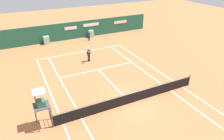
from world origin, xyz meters
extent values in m
plane|color=#C67042|center=(0.00, 0.00, 0.00)|extent=(80.00, 80.00, 0.00)
cube|color=white|center=(0.00, 11.70, 0.00)|extent=(10.60, 0.10, 0.01)
cube|color=white|center=(-5.30, 0.00, 0.00)|extent=(0.10, 23.40, 0.01)
cube|color=white|center=(-4.00, 0.00, 0.00)|extent=(0.10, 23.40, 0.01)
cube|color=white|center=(4.00, 0.00, 0.00)|extent=(0.10, 23.40, 0.01)
cube|color=white|center=(5.30, 0.00, 0.00)|extent=(0.10, 23.40, 0.01)
cube|color=white|center=(0.00, 6.40, 0.00)|extent=(8.00, 0.10, 0.01)
cube|color=white|center=(0.00, 3.20, 0.00)|extent=(0.10, 6.40, 0.01)
cube|color=white|center=(0.00, 11.55, 0.00)|extent=(0.10, 0.24, 0.01)
cylinder|color=#4C4C51|center=(-6.00, 0.00, 0.53)|extent=(0.10, 0.10, 1.07)
cylinder|color=#4C4C51|center=(6.00, 0.00, 0.53)|extent=(0.10, 0.10, 1.07)
cube|color=black|center=(0.00, 0.00, 0.47)|extent=(12.00, 0.03, 0.95)
cube|color=white|center=(0.00, 0.00, 0.92)|extent=(12.00, 0.04, 0.06)
cube|color=#1E5642|center=(0.00, 17.00, 1.21)|extent=(25.00, 0.24, 2.42)
cube|color=white|center=(3.36, 16.86, 1.77)|extent=(2.38, 0.02, 0.44)
cube|color=beige|center=(8.20, 16.86, 1.61)|extent=(2.18, 0.02, 0.44)
cube|color=white|center=(0.30, 16.86, 1.64)|extent=(1.75, 0.02, 0.44)
cube|color=#8CB793|center=(-3.26, 16.45, 0.53)|extent=(0.74, 0.70, 1.06)
cube|color=#8CB793|center=(3.13, 16.45, 0.52)|extent=(0.65, 0.70, 1.03)
cylinder|color=#47474C|center=(-5.97, 0.87, 0.80)|extent=(0.07, 0.07, 1.59)
cylinder|color=#47474C|center=(-5.97, -0.03, 0.80)|extent=(0.07, 0.07, 1.59)
cylinder|color=#47474C|center=(-6.87, 0.87, 0.80)|extent=(0.07, 0.07, 1.59)
cylinder|color=#47474C|center=(-6.87, -0.03, 0.80)|extent=(0.07, 0.07, 1.59)
cylinder|color=#47474C|center=(-5.97, 0.42, 0.48)|extent=(0.04, 0.81, 0.04)
cylinder|color=#47474C|center=(-5.97, 0.42, 0.95)|extent=(0.04, 0.81, 0.04)
cube|color=#47474C|center=(-6.42, 0.42, 1.62)|extent=(1.00, 1.00, 0.06)
cube|color=#2D664C|center=(-6.42, 0.42, 1.85)|extent=(0.52, 0.56, 0.40)
cube|color=#2D664C|center=(-6.71, 0.42, 2.23)|extent=(0.06, 0.56, 0.45)
cube|color=white|center=(-6.42, 0.42, 2.70)|extent=(0.76, 0.80, 0.04)
cylinder|color=black|center=(-0.04, 8.77, 0.40)|extent=(0.13, 0.13, 0.80)
cylinder|color=black|center=(-0.21, 8.71, 0.40)|extent=(0.13, 0.13, 0.80)
cube|color=black|center=(-0.13, 8.74, 1.07)|extent=(0.40, 0.31, 0.56)
sphere|color=beige|center=(-0.13, 8.74, 1.46)|extent=(0.22, 0.22, 0.22)
cylinder|color=white|center=(-0.13, 8.74, 1.54)|extent=(0.21, 0.21, 0.06)
cylinder|color=black|center=(0.08, 8.81, 1.03)|extent=(0.08, 0.08, 0.54)
cylinder|color=beige|center=(-0.25, 8.41, 1.30)|extent=(0.25, 0.53, 0.08)
cylinder|color=black|center=(-0.16, 8.16, 1.41)|extent=(0.03, 0.03, 0.22)
torus|color=black|center=(-0.16, 8.16, 1.66)|extent=(0.30, 0.12, 0.30)
cylinder|color=silver|center=(-0.16, 8.16, 1.66)|extent=(0.25, 0.09, 0.26)
cylinder|color=black|center=(2.41, 15.23, 0.33)|extent=(0.11, 0.11, 0.66)
cylinder|color=black|center=(2.26, 15.24, 0.33)|extent=(0.11, 0.11, 0.66)
cube|color=navy|center=(2.33, 15.24, 0.89)|extent=(0.31, 0.19, 0.46)
sphere|color=brown|center=(2.33, 15.24, 1.21)|extent=(0.18, 0.18, 0.18)
cylinder|color=navy|center=(2.52, 15.22, 0.85)|extent=(0.07, 0.07, 0.44)
cylinder|color=navy|center=(2.15, 15.25, 0.85)|extent=(0.07, 0.07, 0.44)
sphere|color=#CCE033|center=(4.53, 10.03, 0.03)|extent=(0.07, 0.07, 0.07)
sphere|color=#CCE033|center=(3.00, 7.20, 0.03)|extent=(0.07, 0.07, 0.07)
sphere|color=#CCE033|center=(-4.45, 3.48, 0.03)|extent=(0.07, 0.07, 0.07)
camera|label=1|loc=(-7.13, -11.14, 9.70)|focal=33.21mm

